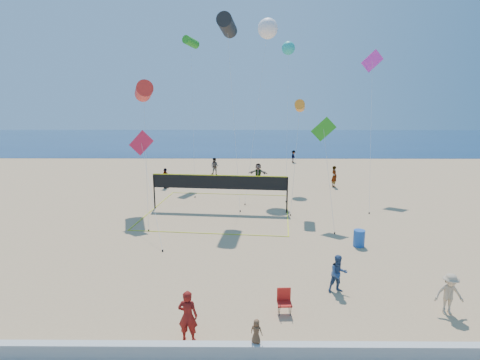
{
  "coord_description": "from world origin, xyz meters",
  "views": [
    {
      "loc": [
        -1.27,
        -12.81,
        7.65
      ],
      "look_at": [
        -1.37,
        2.0,
        4.5
      ],
      "focal_mm": 28.0,
      "sensor_mm": 36.0,
      "label": 1
    }
  ],
  "objects_px": {
    "trash_barrel": "(359,238)",
    "volleyball_net": "(219,186)",
    "camp_chair": "(284,300)",
    "woman": "(188,316)"
  },
  "relations": [
    {
      "from": "woman",
      "to": "volleyball_net",
      "type": "xyz_separation_m",
      "value": [
        0.12,
        14.7,
        0.91
      ]
    },
    {
      "from": "woman",
      "to": "trash_barrel",
      "type": "distance_m",
      "value": 11.41
    },
    {
      "from": "camp_chair",
      "to": "volleyball_net",
      "type": "xyz_separation_m",
      "value": [
        -3.16,
        13.05,
        1.26
      ]
    },
    {
      "from": "woman",
      "to": "camp_chair",
      "type": "bearing_deg",
      "value": -146.57
    },
    {
      "from": "volleyball_net",
      "to": "camp_chair",
      "type": "bearing_deg",
      "value": -70.51
    },
    {
      "from": "camp_chair",
      "to": "trash_barrel",
      "type": "relative_size",
      "value": 1.17
    },
    {
      "from": "camp_chair",
      "to": "volleyball_net",
      "type": "distance_m",
      "value": 13.49
    },
    {
      "from": "trash_barrel",
      "to": "volleyball_net",
      "type": "bearing_deg",
      "value": 140.16
    },
    {
      "from": "trash_barrel",
      "to": "volleyball_net",
      "type": "xyz_separation_m",
      "value": [
        -7.87,
        6.57,
        1.34
      ]
    },
    {
      "from": "woman",
      "to": "trash_barrel",
      "type": "relative_size",
      "value": 1.97
    }
  ]
}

